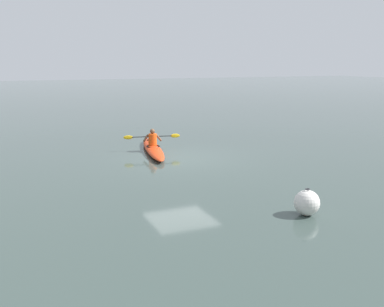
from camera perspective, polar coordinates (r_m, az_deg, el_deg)
name	(u,v)px	position (r m, az deg, el deg)	size (l,w,h in m)	color
ground_plane	(180,159)	(16.93, -1.53, -0.69)	(160.00, 160.00, 0.00)	#384742
kayak	(153,149)	(18.24, -5.15, 0.63)	(1.55, 4.86, 0.27)	red
kayaker	(152,138)	(18.29, -5.22, 2.02)	(2.36, 0.62, 0.70)	#E04C14
mooring_buoy_channel_marker	(307,203)	(11.06, 14.88, -6.28)	(0.64, 0.64, 0.68)	silver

